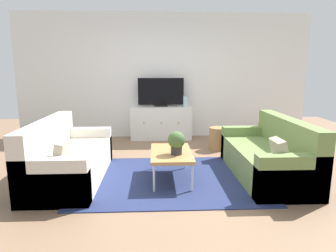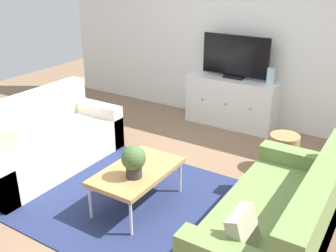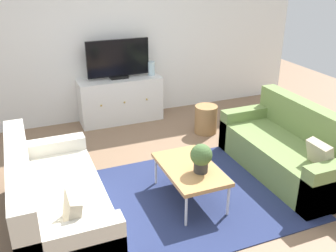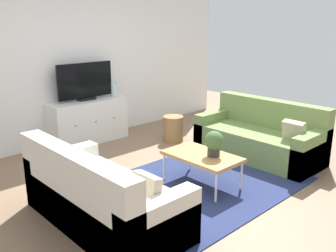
{
  "view_description": "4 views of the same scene",
  "coord_description": "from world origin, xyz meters",
  "px_view_note": "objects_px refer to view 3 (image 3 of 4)",
  "views": [
    {
      "loc": [
        -0.2,
        -4.01,
        1.51
      ],
      "look_at": [
        0.0,
        0.41,
        0.64
      ],
      "focal_mm": 31.2,
      "sensor_mm": 36.0,
      "label": 1
    },
    {
      "loc": [
        2.04,
        -2.83,
        2.24
      ],
      "look_at": [
        0.0,
        0.41,
        0.64
      ],
      "focal_mm": 41.95,
      "sensor_mm": 36.0,
      "label": 2
    },
    {
      "loc": [
        -1.55,
        -3.38,
        2.45
      ],
      "look_at": [
        0.0,
        0.41,
        0.64
      ],
      "focal_mm": 40.83,
      "sensor_mm": 36.0,
      "label": 3
    },
    {
      "loc": [
        -3.19,
        -2.96,
        1.97
      ],
      "look_at": [
        0.0,
        0.41,
        0.64
      ],
      "focal_mm": 39.58,
      "sensor_mm": 36.0,
      "label": 4
    }
  ],
  "objects_px": {
    "wicker_basket": "(206,119)",
    "couch_right_side": "(292,151)",
    "potted_plant": "(201,157)",
    "couch_left_side": "(51,203)",
    "tv_console": "(121,100)",
    "coffee_table": "(190,169)",
    "flat_screen_tv": "(118,59)",
    "glass_vase": "(151,68)"
  },
  "relations": [
    {
      "from": "tv_console",
      "to": "wicker_basket",
      "type": "bearing_deg",
      "value": -41.41
    },
    {
      "from": "coffee_table",
      "to": "tv_console",
      "type": "distance_m",
      "value": 2.45
    },
    {
      "from": "couch_right_side",
      "to": "glass_vase",
      "type": "bearing_deg",
      "value": 112.16
    },
    {
      "from": "coffee_table",
      "to": "couch_right_side",
      "type": "bearing_deg",
      "value": 2.92
    },
    {
      "from": "coffee_table",
      "to": "glass_vase",
      "type": "xyz_separation_m",
      "value": [
        0.45,
        2.45,
        0.45
      ]
    },
    {
      "from": "glass_vase",
      "to": "couch_left_side",
      "type": "bearing_deg",
      "value": -128.74
    },
    {
      "from": "wicker_basket",
      "to": "couch_right_side",
      "type": "bearing_deg",
      "value": -72.99
    },
    {
      "from": "wicker_basket",
      "to": "tv_console",
      "type": "bearing_deg",
      "value": 138.59
    },
    {
      "from": "couch_right_side",
      "to": "glass_vase",
      "type": "relative_size",
      "value": 8.21
    },
    {
      "from": "potted_plant",
      "to": "couch_left_side",
      "type": "bearing_deg",
      "value": 172.5
    },
    {
      "from": "couch_right_side",
      "to": "potted_plant",
      "type": "height_order",
      "value": "couch_right_side"
    },
    {
      "from": "potted_plant",
      "to": "wicker_basket",
      "type": "distance_m",
      "value": 1.91
    },
    {
      "from": "wicker_basket",
      "to": "potted_plant",
      "type": "bearing_deg",
      "value": -119.3
    },
    {
      "from": "potted_plant",
      "to": "flat_screen_tv",
      "type": "relative_size",
      "value": 0.32
    },
    {
      "from": "couch_right_side",
      "to": "tv_console",
      "type": "relative_size",
      "value": 1.39
    },
    {
      "from": "coffee_table",
      "to": "flat_screen_tv",
      "type": "distance_m",
      "value": 2.55
    },
    {
      "from": "potted_plant",
      "to": "tv_console",
      "type": "distance_m",
      "value": 2.59
    },
    {
      "from": "coffee_table",
      "to": "potted_plant",
      "type": "distance_m",
      "value": 0.25
    },
    {
      "from": "glass_vase",
      "to": "tv_console",
      "type": "bearing_deg",
      "value": -180.0
    },
    {
      "from": "couch_right_side",
      "to": "glass_vase",
      "type": "xyz_separation_m",
      "value": [
        -0.97,
        2.37,
        0.54
      ]
    },
    {
      "from": "couch_right_side",
      "to": "flat_screen_tv",
      "type": "distance_m",
      "value": 2.92
    },
    {
      "from": "couch_left_side",
      "to": "wicker_basket",
      "type": "bearing_deg",
      "value": 30.58
    },
    {
      "from": "coffee_table",
      "to": "potted_plant",
      "type": "height_order",
      "value": "potted_plant"
    },
    {
      "from": "glass_vase",
      "to": "couch_right_side",
      "type": "bearing_deg",
      "value": -67.84
    },
    {
      "from": "couch_right_side",
      "to": "wicker_basket",
      "type": "bearing_deg",
      "value": 107.01
    },
    {
      "from": "couch_left_side",
      "to": "wicker_basket",
      "type": "relative_size",
      "value": 4.28
    },
    {
      "from": "couch_left_side",
      "to": "couch_right_side",
      "type": "height_order",
      "value": "same"
    },
    {
      "from": "couch_left_side",
      "to": "coffee_table",
      "type": "xyz_separation_m",
      "value": [
        1.45,
        -0.07,
        0.09
      ]
    },
    {
      "from": "couch_left_side",
      "to": "coffee_table",
      "type": "relative_size",
      "value": 1.97
    },
    {
      "from": "coffee_table",
      "to": "glass_vase",
      "type": "height_order",
      "value": "glass_vase"
    },
    {
      "from": "coffee_table",
      "to": "tv_console",
      "type": "bearing_deg",
      "value": 91.95
    },
    {
      "from": "flat_screen_tv",
      "to": "glass_vase",
      "type": "height_order",
      "value": "flat_screen_tv"
    },
    {
      "from": "flat_screen_tv",
      "to": "couch_left_side",
      "type": "bearing_deg",
      "value": -119.77
    },
    {
      "from": "couch_left_side",
      "to": "wicker_basket",
      "type": "xyz_separation_m",
      "value": [
        2.43,
        1.44,
        -0.07
      ]
    },
    {
      "from": "flat_screen_tv",
      "to": "glass_vase",
      "type": "relative_size",
      "value": 4.42
    },
    {
      "from": "tv_console",
      "to": "flat_screen_tv",
      "type": "xyz_separation_m",
      "value": [
        -0.0,
        0.02,
        0.66
      ]
    },
    {
      "from": "couch_right_side",
      "to": "tv_console",
      "type": "xyz_separation_m",
      "value": [
        -1.5,
        2.37,
        0.08
      ]
    },
    {
      "from": "tv_console",
      "to": "glass_vase",
      "type": "height_order",
      "value": "glass_vase"
    },
    {
      "from": "couch_left_side",
      "to": "coffee_table",
      "type": "distance_m",
      "value": 1.46
    },
    {
      "from": "glass_vase",
      "to": "wicker_basket",
      "type": "relative_size",
      "value": 0.52
    },
    {
      "from": "couch_right_side",
      "to": "coffee_table",
      "type": "distance_m",
      "value": 1.42
    },
    {
      "from": "couch_left_side",
      "to": "tv_console",
      "type": "height_order",
      "value": "couch_left_side"
    }
  ]
}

